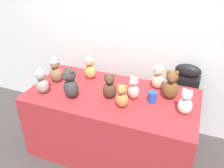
{
  "coord_description": "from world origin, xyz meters",
  "views": [
    {
      "loc": [
        0.72,
        -1.61,
        2.0
      ],
      "look_at": [
        0.0,
        0.25,
        0.86
      ],
      "focal_mm": 37.82,
      "sensor_mm": 36.0,
      "label": 1
    }
  ],
  "objects_px": {
    "teddy_bear_caramel": "(122,97)",
    "teddy_bear_snow": "(186,102)",
    "teddy_bear_honey": "(90,67)",
    "teddy_bear_mocha": "(55,69)",
    "instrument_case": "(183,101)",
    "teddy_bear_blush": "(133,88)",
    "party_cup_blue": "(152,97)",
    "teddy_bear_cocoa": "(109,87)",
    "teddy_bear_ash": "(42,81)",
    "display_table": "(112,123)",
    "teddy_bear_charcoal": "(70,84)",
    "teddy_bear_chestnut": "(171,86)",
    "teddy_bear_sand": "(158,76)"
  },
  "relations": [
    {
      "from": "teddy_bear_caramel",
      "to": "teddy_bear_snow",
      "type": "height_order",
      "value": "teddy_bear_snow"
    },
    {
      "from": "teddy_bear_honey",
      "to": "teddy_bear_mocha",
      "type": "xyz_separation_m",
      "value": [
        -0.31,
        -0.2,
        0.01
      ]
    },
    {
      "from": "instrument_case",
      "to": "teddy_bear_blush",
      "type": "distance_m",
      "value": 0.8
    },
    {
      "from": "teddy_bear_mocha",
      "to": "party_cup_blue",
      "type": "xyz_separation_m",
      "value": [
        1.06,
        -0.02,
        -0.1
      ]
    },
    {
      "from": "teddy_bear_cocoa",
      "to": "teddy_bear_honey",
      "type": "height_order",
      "value": "teddy_bear_honey"
    },
    {
      "from": "teddy_bear_snow",
      "to": "teddy_bear_ash",
      "type": "bearing_deg",
      "value": -158.21
    },
    {
      "from": "display_table",
      "to": "teddy_bear_ash",
      "type": "relative_size",
      "value": 5.89
    },
    {
      "from": "teddy_bear_snow",
      "to": "teddy_bear_charcoal",
      "type": "bearing_deg",
      "value": -157.96
    },
    {
      "from": "teddy_bear_honey",
      "to": "teddy_bear_chestnut",
      "type": "bearing_deg",
      "value": 3.42
    },
    {
      "from": "teddy_bear_caramel",
      "to": "teddy_bear_mocha",
      "type": "relative_size",
      "value": 0.77
    },
    {
      "from": "teddy_bear_sand",
      "to": "teddy_bear_ash",
      "type": "distance_m",
      "value": 1.17
    },
    {
      "from": "teddy_bear_charcoal",
      "to": "teddy_bear_blush",
      "type": "distance_m",
      "value": 0.6
    },
    {
      "from": "teddy_bear_sand",
      "to": "teddy_bear_caramel",
      "type": "xyz_separation_m",
      "value": [
        -0.23,
        -0.45,
        -0.03
      ]
    },
    {
      "from": "teddy_bear_caramel",
      "to": "party_cup_blue",
      "type": "distance_m",
      "value": 0.31
    },
    {
      "from": "teddy_bear_chestnut",
      "to": "teddy_bear_snow",
      "type": "xyz_separation_m",
      "value": [
        0.16,
        -0.2,
        -0.03
      ]
    },
    {
      "from": "display_table",
      "to": "teddy_bear_snow",
      "type": "xyz_separation_m",
      "value": [
        0.71,
        -0.06,
        0.48
      ]
    },
    {
      "from": "teddy_bear_chestnut",
      "to": "teddy_bear_honey",
      "type": "xyz_separation_m",
      "value": [
        -0.9,
        0.1,
        0.0
      ]
    },
    {
      "from": "instrument_case",
      "to": "teddy_bear_blush",
      "type": "relative_size",
      "value": 3.94
    },
    {
      "from": "teddy_bear_snow",
      "to": "teddy_bear_blush",
      "type": "distance_m",
      "value": 0.5
    },
    {
      "from": "teddy_bear_sand",
      "to": "party_cup_blue",
      "type": "bearing_deg",
      "value": -72.45
    },
    {
      "from": "teddy_bear_charcoal",
      "to": "teddy_bear_honey",
      "type": "bearing_deg",
      "value": 114.84
    },
    {
      "from": "teddy_bear_caramel",
      "to": "teddy_bear_ash",
      "type": "relative_size",
      "value": 0.82
    },
    {
      "from": "teddy_bear_cocoa",
      "to": "teddy_bear_ash",
      "type": "height_order",
      "value": "teddy_bear_ash"
    },
    {
      "from": "teddy_bear_caramel",
      "to": "party_cup_blue",
      "type": "bearing_deg",
      "value": 40.66
    },
    {
      "from": "display_table",
      "to": "teddy_bear_ash",
      "type": "xyz_separation_m",
      "value": [
        -0.66,
        -0.22,
        0.51
      ]
    },
    {
      "from": "teddy_bear_cocoa",
      "to": "teddy_bear_charcoal",
      "type": "relative_size",
      "value": 0.84
    },
    {
      "from": "teddy_bear_caramel",
      "to": "teddy_bear_ash",
      "type": "bearing_deg",
      "value": -171.86
    },
    {
      "from": "instrument_case",
      "to": "teddy_bear_charcoal",
      "type": "relative_size",
      "value": 3.0
    },
    {
      "from": "teddy_bear_ash",
      "to": "teddy_bear_snow",
      "type": "height_order",
      "value": "teddy_bear_ash"
    },
    {
      "from": "teddy_bear_charcoal",
      "to": "teddy_bear_chestnut",
      "type": "bearing_deg",
      "value": 45.11
    },
    {
      "from": "teddy_bear_blush",
      "to": "teddy_bear_cocoa",
      "type": "bearing_deg",
      "value": -129.43
    },
    {
      "from": "instrument_case",
      "to": "teddy_bear_ash",
      "type": "height_order",
      "value": "teddy_bear_ash"
    },
    {
      "from": "teddy_bear_charcoal",
      "to": "teddy_bear_honey",
      "type": "relative_size",
      "value": 1.08
    },
    {
      "from": "teddy_bear_blush",
      "to": "teddy_bear_chestnut",
      "type": "bearing_deg",
      "value": 52.26
    },
    {
      "from": "teddy_bear_ash",
      "to": "teddy_bear_mocha",
      "type": "xyz_separation_m",
      "value": [
        -0.0,
        0.25,
        0.01
      ]
    },
    {
      "from": "teddy_bear_caramel",
      "to": "teddy_bear_charcoal",
      "type": "relative_size",
      "value": 0.75
    },
    {
      "from": "teddy_bear_sand",
      "to": "teddy_bear_honey",
      "type": "relative_size",
      "value": 1.0
    },
    {
      "from": "teddy_bear_sand",
      "to": "instrument_case",
      "type": "bearing_deg",
      "value": 60.35
    },
    {
      "from": "instrument_case",
      "to": "teddy_bear_snow",
      "type": "bearing_deg",
      "value": -80.89
    },
    {
      "from": "teddy_bear_mocha",
      "to": "teddy_bear_chestnut",
      "type": "bearing_deg",
      "value": -3.58
    },
    {
      "from": "display_table",
      "to": "teddy_bear_chestnut",
      "type": "height_order",
      "value": "teddy_bear_chestnut"
    },
    {
      "from": "display_table",
      "to": "teddy_bear_honey",
      "type": "distance_m",
      "value": 0.66
    },
    {
      "from": "party_cup_blue",
      "to": "teddy_bear_charcoal",
      "type": "bearing_deg",
      "value": -165.11
    },
    {
      "from": "teddy_bear_cocoa",
      "to": "teddy_bear_mocha",
      "type": "distance_m",
      "value": 0.66
    },
    {
      "from": "teddy_bear_cocoa",
      "to": "teddy_bear_mocha",
      "type": "height_order",
      "value": "teddy_bear_mocha"
    },
    {
      "from": "teddy_bear_caramel",
      "to": "teddy_bear_charcoal",
      "type": "xyz_separation_m",
      "value": [
        -0.51,
        -0.02,
        0.04
      ]
    },
    {
      "from": "teddy_bear_sand",
      "to": "teddy_bear_chestnut",
      "type": "xyz_separation_m",
      "value": [
        0.15,
        -0.15,
        -0.0
      ]
    },
    {
      "from": "display_table",
      "to": "instrument_case",
      "type": "distance_m",
      "value": 0.87
    },
    {
      "from": "teddy_bear_honey",
      "to": "teddy_bear_blush",
      "type": "bearing_deg",
      "value": -11.8
    },
    {
      "from": "teddy_bear_ash",
      "to": "teddy_bear_mocha",
      "type": "bearing_deg",
      "value": 82.28
    }
  ]
}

